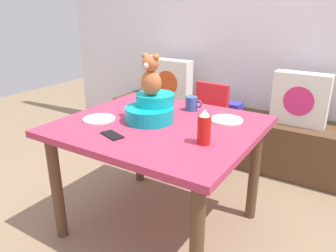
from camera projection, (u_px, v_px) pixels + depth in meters
name	position (u px, v px, depth m)	size (l,w,h in m)	color
ground_plane	(160.00, 225.00, 2.22)	(8.00, 8.00, 0.00)	#8C7256
back_wall	(251.00, 18.00, 2.98)	(4.40, 0.10, 2.60)	silver
window_bench	(232.00, 135.00, 3.14)	(2.60, 0.44, 0.46)	brown
pillow_floral_left	(171.00, 81.00, 3.31)	(0.44, 0.15, 0.44)	white
pillow_floral_right	(300.00, 99.00, 2.68)	(0.44, 0.15, 0.44)	white
book_stack	(230.00, 107.00, 3.06)	(0.20, 0.14, 0.09)	#3735B6
dining_table	(159.00, 139.00, 2.00)	(1.15, 1.02, 0.74)	#B73351
highchair	(204.00, 117.00, 2.74)	(0.34, 0.47, 0.79)	red
infant_seat_teal	(152.00, 109.00, 1.99)	(0.30, 0.33, 0.16)	#0DA9B2
teddy_bear	(151.00, 76.00, 1.92)	(0.13, 0.12, 0.25)	#B3663A
ketchup_bottle	(204.00, 128.00, 1.64)	(0.07, 0.07, 0.18)	red
coffee_mug	(192.00, 104.00, 2.19)	(0.12, 0.08, 0.09)	#335999
dinner_plate_near	(99.00, 119.00, 2.01)	(0.20, 0.20, 0.01)	white
dinner_plate_far	(227.00, 120.00, 2.00)	(0.20, 0.20, 0.01)	white
cell_phone	(112.00, 135.00, 1.77)	(0.07, 0.14, 0.01)	black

